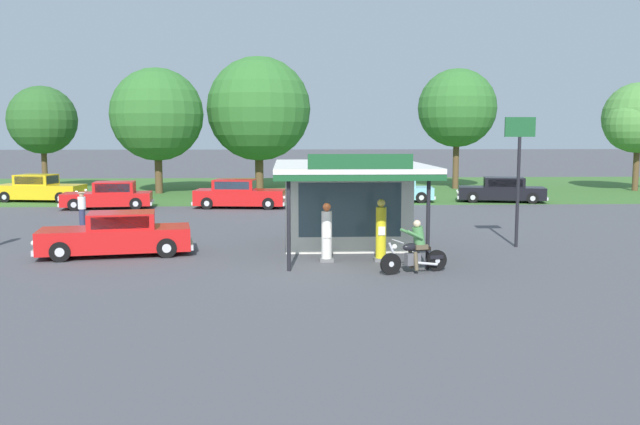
{
  "coord_description": "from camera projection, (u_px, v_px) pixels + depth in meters",
  "views": [
    {
      "loc": [
        -0.86,
        -20.06,
        4.12
      ],
      "look_at": [
        0.26,
        2.88,
        1.4
      ],
      "focal_mm": 37.72,
      "sensor_mm": 36.0,
      "label": 1
    }
  ],
  "objects": [
    {
      "name": "ground_plane",
      "position": [
        316.0,
        269.0,
        20.43
      ],
      "size": [
        300.0,
        300.0,
        0.0
      ],
      "primitive_type": "plane",
      "color": "#4C4C51"
    },
    {
      "name": "grass_verge_strip",
      "position": [
        299.0,
        188.0,
        50.18
      ],
      "size": [
        120.0,
        24.0,
        0.01
      ],
      "primitive_type": "cube",
      "color": "#3D6B2D",
      "rests_on": "ground"
    },
    {
      "name": "service_station_kiosk",
      "position": [
        346.0,
        198.0,
        24.42
      ],
      "size": [
        5.1,
        7.25,
        3.52
      ],
      "color": "silver",
      "rests_on": "ground"
    },
    {
      "name": "gas_pump_nearside",
      "position": [
        327.0,
        235.0,
        21.58
      ],
      "size": [
        0.44,
        0.44,
        1.9
      ],
      "color": "slate",
      "rests_on": "ground"
    },
    {
      "name": "gas_pump_offside",
      "position": [
        381.0,
        233.0,
        21.66
      ],
      "size": [
        0.44,
        0.44,
        2.02
      ],
      "color": "slate",
      "rests_on": "ground"
    },
    {
      "name": "motorcycle_with_rider",
      "position": [
        415.0,
        251.0,
        19.85
      ],
      "size": [
        2.1,
        0.87,
        1.58
      ],
      "color": "black",
      "rests_on": "ground"
    },
    {
      "name": "featured_classic_sedan",
      "position": [
        117.0,
        235.0,
        22.69
      ],
      "size": [
        5.31,
        2.6,
        1.47
      ],
      "color": "red",
      "rests_on": "ground"
    },
    {
      "name": "parked_car_back_row_centre",
      "position": [
        39.0,
        189.0,
        40.65
      ],
      "size": [
        5.51,
        2.65,
        1.63
      ],
      "color": "gold",
      "rests_on": "ground"
    },
    {
      "name": "parked_car_back_row_centre_left",
      "position": [
        502.0,
        191.0,
        40.27
      ],
      "size": [
        5.44,
        2.81,
        1.49
      ],
      "color": "black",
      "rests_on": "ground"
    },
    {
      "name": "parked_car_back_row_far_left",
      "position": [
        239.0,
        195.0,
        37.1
      ],
      "size": [
        5.27,
        2.33,
        1.58
      ],
      "color": "red",
      "rests_on": "ground"
    },
    {
      "name": "parked_car_back_row_far_right",
      "position": [
        394.0,
        190.0,
        40.56
      ],
      "size": [
        5.07,
        2.24,
        1.48
      ],
      "color": "#7AC6D1",
      "rests_on": "ground"
    },
    {
      "name": "parked_car_back_row_left",
      "position": [
        109.0,
        196.0,
        36.79
      ],
      "size": [
        5.05,
        2.31,
        1.48
      ],
      "color": "red",
      "rests_on": "ground"
    },
    {
      "name": "bystander_leaning_by_kiosk",
      "position": [
        82.0,
        208.0,
        29.76
      ],
      "size": [
        0.34,
        0.34,
        1.53
      ],
      "color": "#2D3351",
      "rests_on": "ground"
    },
    {
      "name": "tree_oak_far_left",
      "position": [
        457.0,
        108.0,
        49.36
      ],
      "size": [
        5.75,
        5.75,
        8.83
      ],
      "color": "brown",
      "rests_on": "ground"
    },
    {
      "name": "tree_oak_left",
      "position": [
        258.0,
        111.0,
        48.34
      ],
      "size": [
        7.48,
        7.48,
        9.6
      ],
      "color": "brown",
      "rests_on": "ground"
    },
    {
      "name": "tree_oak_centre",
      "position": [
        157.0,
        116.0,
        45.71
      ],
      "size": [
        6.3,
        6.3,
        8.53
      ],
      "color": "brown",
      "rests_on": "ground"
    },
    {
      "name": "tree_oak_far_right",
      "position": [
        42.0,
        120.0,
        48.77
      ],
      "size": [
        4.93,
        4.93,
        7.53
      ],
      "color": "brown",
      "rests_on": "ground"
    },
    {
      "name": "tree_oak_right",
      "position": [
        637.0,
        120.0,
        47.48
      ],
      "size": [
        5.14,
        5.01,
        7.7
      ],
      "color": "brown",
      "rests_on": "ground"
    },
    {
      "name": "roadside_pole_sign",
      "position": [
        519.0,
        159.0,
        24.08
      ],
      "size": [
        1.1,
        0.12,
        4.69
      ],
      "color": "black",
      "rests_on": "ground"
    }
  ]
}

